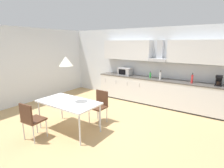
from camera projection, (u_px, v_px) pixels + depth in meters
The scene contains 15 objects.
ground_plane at pixel (94, 124), 4.68m from camera, with size 9.34×8.18×0.02m, color tan.
wall_back at pixel (140, 64), 6.61m from camera, with size 7.47×0.10×2.65m, color silver.
wall_left at pixel (23, 66), 6.10m from camera, with size 0.10×6.54×2.65m, color silver.
kitchen_counter at pixel (156, 91), 6.10m from camera, with size 4.40×0.63×0.92m.
backsplash_tile at pixel (160, 70), 6.17m from camera, with size 4.38×0.02×0.53m, color silver.
upper_wall_cabinets at pixel (159, 51), 5.89m from camera, with size 4.38×0.40×0.71m.
microwave at pixel (125, 71), 6.64m from camera, with size 0.48×0.35×0.28m.
coffee_maker at pixel (219, 81), 4.99m from camera, with size 0.18×0.19×0.30m.
bottle_red at pixel (192, 79), 5.30m from camera, with size 0.06×0.06×0.32m.
bottle_white at pixel (160, 76), 5.84m from camera, with size 0.07×0.07×0.30m.
bottle_green at pixel (150, 75), 6.11m from camera, with size 0.06×0.06×0.23m.
dining_table at pixel (68, 103), 4.22m from camera, with size 1.51×0.82×0.75m.
chair_far_right at pixel (100, 103), 4.71m from camera, with size 0.41×0.41×0.87m.
chair_near_left at pixel (31, 118), 3.80m from camera, with size 0.43×0.43×0.87m.
pendant_lamp at pixel (66, 61), 3.98m from camera, with size 0.32×0.32×0.22m, color silver.
Camera 1 is at (2.81, -3.30, 2.13)m, focal length 28.00 mm.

